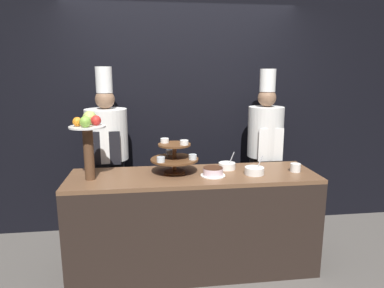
% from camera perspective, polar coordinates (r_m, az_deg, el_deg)
% --- Properties ---
extents(ground_plane, '(14.00, 14.00, 0.00)m').
position_cam_1_polar(ground_plane, '(3.13, 1.07, -22.79)').
color(ground_plane, '#5B5651').
extents(wall_back, '(10.00, 0.06, 2.80)m').
position_cam_1_polar(wall_back, '(3.87, -1.68, 6.26)').
color(wall_back, black).
rests_on(wall_back, ground_plane).
extents(buffet_counter, '(2.17, 0.63, 0.90)m').
position_cam_1_polar(buffet_counter, '(3.17, 0.24, -12.85)').
color(buffet_counter, black).
rests_on(buffet_counter, ground_plane).
extents(tiered_stand, '(0.42, 0.42, 0.31)m').
position_cam_1_polar(tiered_stand, '(3.01, -2.94, -1.98)').
color(tiered_stand, brown).
rests_on(tiered_stand, buffet_counter).
extents(fruit_pedestal, '(0.29, 0.29, 0.57)m').
position_cam_1_polar(fruit_pedestal, '(2.92, -16.90, 1.49)').
color(fruit_pedestal, brown).
rests_on(fruit_pedestal, buffet_counter).
extents(cake_round, '(0.21, 0.21, 0.08)m').
position_cam_1_polar(cake_round, '(2.96, 3.51, -4.65)').
color(cake_round, white).
rests_on(cake_round, buffet_counter).
extents(cup_white, '(0.09, 0.09, 0.07)m').
position_cam_1_polar(cup_white, '(3.22, 16.85, -3.78)').
color(cup_white, white).
rests_on(cup_white, buffet_counter).
extents(serving_bowl_near, '(0.17, 0.17, 0.17)m').
position_cam_1_polar(serving_bowl_near, '(3.05, 10.35, -4.40)').
color(serving_bowl_near, white).
rests_on(serving_bowl_near, buffet_counter).
extents(serving_bowl_far, '(0.16, 0.16, 0.16)m').
position_cam_1_polar(serving_bowl_far, '(3.18, 5.85, -3.65)').
color(serving_bowl_far, white).
rests_on(serving_bowl_far, buffet_counter).
extents(chef_left, '(0.41, 0.41, 1.83)m').
position_cam_1_polar(chef_left, '(3.55, -13.87, -1.50)').
color(chef_left, '#28282D').
rests_on(chef_left, ground_plane).
extents(chef_center_left, '(0.37, 0.37, 1.81)m').
position_cam_1_polar(chef_center_left, '(3.74, 12.03, -0.60)').
color(chef_center_left, '#38332D').
rests_on(chef_center_left, ground_plane).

